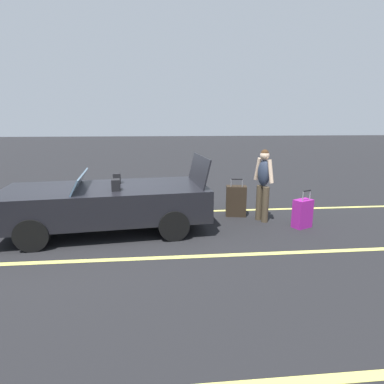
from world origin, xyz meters
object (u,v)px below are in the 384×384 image
object	(u,v)px
convertible_car	(98,204)
suitcase_medium_bright	(302,214)
suitcase_large_black	(236,201)
traveler_person	(263,181)

from	to	relation	value
convertible_car	suitcase_medium_bright	world-z (taller)	convertible_car
suitcase_medium_bright	convertible_car	bearing A→B (deg)	62.78
convertible_car	suitcase_medium_bright	xyz separation A→B (m)	(-4.35, 0.18, -0.28)
convertible_car	suitcase_large_black	world-z (taller)	convertible_car
suitcase_large_black	suitcase_medium_bright	size ratio (longest dim) A/B	1.11
suitcase_medium_bright	traveler_person	size ratio (longest dim) A/B	0.51
suitcase_large_black	traveler_person	world-z (taller)	traveler_person
convertible_car	suitcase_medium_bright	distance (m)	4.36
suitcase_medium_bright	traveler_person	world-z (taller)	traveler_person
traveler_person	suitcase_large_black	bearing A→B (deg)	-66.57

